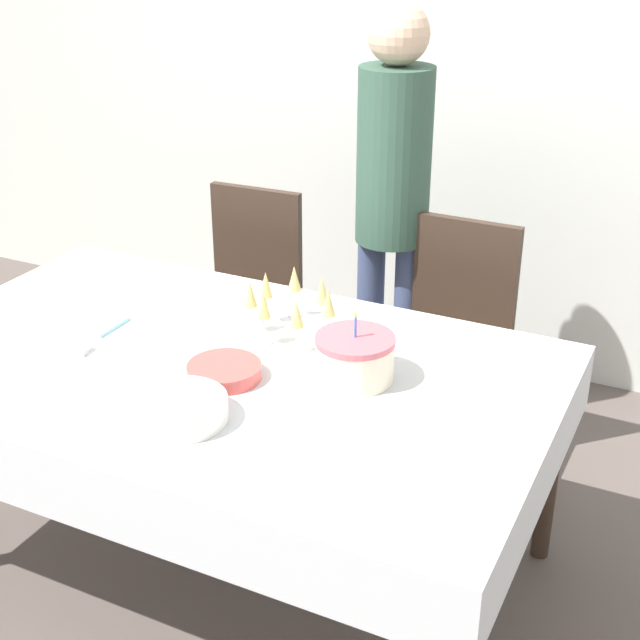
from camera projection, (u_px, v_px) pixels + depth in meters
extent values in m
plane|color=#564C47|center=(228.00, 566.00, 2.98)|extent=(12.00, 12.00, 0.00)
cube|color=silver|center=(434.00, 69.00, 3.90)|extent=(8.00, 0.05, 2.70)
cube|color=white|center=(216.00, 366.00, 2.66)|extent=(1.96, 1.17, 0.03)
cube|color=white|center=(218.00, 392.00, 2.69)|extent=(1.99, 1.20, 0.21)
cylinder|color=#38281E|center=(97.00, 348.00, 3.61)|extent=(0.06, 0.06, 0.75)
cylinder|color=#38281E|center=(551.00, 462.00, 2.88)|extent=(0.06, 0.06, 0.75)
cube|color=#38281E|center=(237.00, 323.00, 3.64)|extent=(0.43, 0.43, 0.04)
cube|color=#38281E|center=(257.00, 246.00, 3.68)|extent=(0.40, 0.05, 0.50)
cylinder|color=#38281E|center=(257.00, 403.00, 3.53)|extent=(0.04, 0.04, 0.43)
cylinder|color=#38281E|center=(180.00, 384.00, 3.66)|extent=(0.04, 0.04, 0.43)
cylinder|color=#38281E|center=(296.00, 364.00, 3.82)|extent=(0.04, 0.04, 0.43)
cylinder|color=#38281E|center=(223.00, 348.00, 3.96)|extent=(0.04, 0.04, 0.43)
cube|color=#38281E|center=(443.00, 369.00, 3.29)|extent=(0.43, 0.43, 0.04)
cube|color=#38281E|center=(465.00, 283.00, 3.33)|extent=(0.40, 0.04, 0.50)
cylinder|color=#38281E|center=(469.00, 459.00, 3.17)|extent=(0.04, 0.04, 0.43)
cylinder|color=#38281E|center=(377.00, 434.00, 3.32)|extent=(0.04, 0.04, 0.43)
cylinder|color=#38281E|center=(499.00, 412.00, 3.46)|extent=(0.04, 0.04, 0.43)
cylinder|color=#38281E|center=(413.00, 391.00, 3.61)|extent=(0.04, 0.04, 0.43)
cylinder|color=beige|center=(355.00, 361.00, 2.53)|extent=(0.22, 0.22, 0.12)
cylinder|color=#D15B66|center=(355.00, 340.00, 2.50)|extent=(0.23, 0.23, 0.02)
cylinder|color=#3F72D8|center=(355.00, 327.00, 2.48)|extent=(0.01, 0.01, 0.06)
sphere|color=#F9CC4C|center=(356.00, 315.00, 2.47)|extent=(0.01, 0.01, 0.01)
cylinder|color=silver|center=(289.00, 335.00, 2.81)|extent=(0.37, 0.37, 0.01)
cylinder|color=silver|center=(328.00, 341.00, 2.76)|extent=(0.05, 0.05, 0.00)
cylinder|color=silver|center=(328.00, 328.00, 2.74)|extent=(0.01, 0.01, 0.08)
cone|color=#E0CC72|center=(328.00, 302.00, 2.70)|extent=(0.04, 0.04, 0.08)
cylinder|color=silver|center=(322.00, 327.00, 2.84)|extent=(0.05, 0.05, 0.00)
cylinder|color=silver|center=(322.00, 315.00, 2.82)|extent=(0.01, 0.01, 0.08)
cone|color=#E0CC72|center=(322.00, 290.00, 2.78)|extent=(0.04, 0.04, 0.08)
cylinder|color=silver|center=(295.00, 315.00, 2.93)|extent=(0.05, 0.05, 0.00)
cylinder|color=silver|center=(295.00, 302.00, 2.91)|extent=(0.01, 0.01, 0.08)
cone|color=#E0CC72|center=(294.00, 278.00, 2.87)|extent=(0.04, 0.04, 0.08)
cylinder|color=silver|center=(267.00, 321.00, 2.88)|extent=(0.05, 0.05, 0.00)
cylinder|color=silver|center=(266.00, 309.00, 2.86)|extent=(0.01, 0.01, 0.08)
cone|color=#E0CC72|center=(266.00, 284.00, 2.83)|extent=(0.04, 0.04, 0.08)
cylinder|color=silver|center=(253.00, 331.00, 2.82)|extent=(0.05, 0.05, 0.00)
cylinder|color=silver|center=(252.00, 319.00, 2.80)|extent=(0.01, 0.01, 0.08)
cone|color=#E0CC72|center=(251.00, 294.00, 2.76)|extent=(0.04, 0.04, 0.08)
cylinder|color=silver|center=(265.00, 343.00, 2.74)|extent=(0.05, 0.05, 0.00)
cylinder|color=silver|center=(264.00, 330.00, 2.72)|extent=(0.01, 0.01, 0.08)
cone|color=#E0CC72|center=(264.00, 305.00, 2.69)|extent=(0.04, 0.04, 0.08)
cylinder|color=silver|center=(297.00, 352.00, 2.68)|extent=(0.05, 0.05, 0.00)
cylinder|color=silver|center=(297.00, 339.00, 2.67)|extent=(0.01, 0.01, 0.08)
cone|color=#E0CC72|center=(297.00, 314.00, 2.63)|extent=(0.04, 0.04, 0.08)
cylinder|color=silver|center=(180.00, 418.00, 2.35)|extent=(0.26, 0.26, 0.01)
cylinder|color=silver|center=(180.00, 416.00, 2.35)|extent=(0.26, 0.26, 0.01)
cylinder|color=silver|center=(180.00, 414.00, 2.35)|extent=(0.26, 0.26, 0.01)
cylinder|color=silver|center=(180.00, 412.00, 2.34)|extent=(0.26, 0.26, 0.01)
cylinder|color=silver|center=(179.00, 409.00, 2.34)|extent=(0.26, 0.26, 0.01)
cylinder|color=silver|center=(179.00, 407.00, 2.34)|extent=(0.26, 0.26, 0.01)
cylinder|color=silver|center=(179.00, 405.00, 2.33)|extent=(0.26, 0.26, 0.01)
cylinder|color=silver|center=(179.00, 402.00, 2.33)|extent=(0.26, 0.26, 0.01)
cylinder|color=silver|center=(179.00, 400.00, 2.33)|extent=(0.26, 0.26, 0.01)
cylinder|color=#CC4C47|center=(225.00, 377.00, 2.56)|extent=(0.22, 0.22, 0.01)
cylinder|color=#CC4C47|center=(224.00, 375.00, 2.55)|extent=(0.22, 0.22, 0.01)
cylinder|color=#CC4C47|center=(224.00, 372.00, 2.55)|extent=(0.22, 0.22, 0.01)
cylinder|color=#CC4C47|center=(224.00, 370.00, 2.55)|extent=(0.22, 0.22, 0.01)
cylinder|color=#CC4C47|center=(224.00, 368.00, 2.55)|extent=(0.22, 0.22, 0.01)
cylinder|color=#CC4C47|center=(224.00, 366.00, 2.54)|extent=(0.22, 0.22, 0.01)
cube|color=silver|center=(311.00, 409.00, 2.40)|extent=(0.30, 0.06, 0.00)
cube|color=silver|center=(62.00, 347.00, 2.71)|extent=(0.18, 0.10, 0.02)
cube|color=#8CC6E0|center=(97.00, 323.00, 2.88)|extent=(0.15, 0.15, 0.01)
cylinder|color=#3F4C72|center=(370.00, 332.00, 3.66)|extent=(0.11, 0.11, 0.83)
cylinder|color=#3F4C72|center=(406.00, 339.00, 3.59)|extent=(0.11, 0.11, 0.83)
cylinder|color=#335142|center=(394.00, 156.00, 3.31)|extent=(0.28, 0.28, 0.66)
sphere|color=#D8B293|center=(399.00, 33.00, 3.12)|extent=(0.22, 0.22, 0.22)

